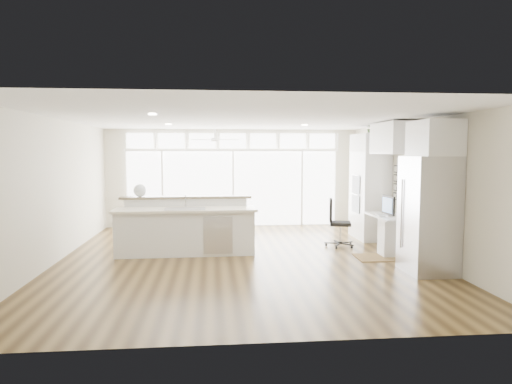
{
  "coord_description": "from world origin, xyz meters",
  "views": [
    {
      "loc": [
        -0.56,
        -8.76,
        2.07
      ],
      "look_at": [
        0.33,
        0.6,
        1.25
      ],
      "focal_mm": 32.0,
      "sensor_mm": 36.0,
      "label": 1
    }
  ],
  "objects": [
    {
      "name": "monitor",
      "position": [
        3.05,
        0.3,
        0.98
      ],
      "size": [
        0.12,
        0.52,
        0.43
      ],
      "primitive_type": "cube",
      "rotation": [
        0.0,
        0.0,
        0.07
      ],
      "color": "black",
      "rests_on": "desk_nook"
    },
    {
      "name": "kitchen_island",
      "position": [
        -1.12,
        0.5,
        0.57
      ],
      "size": [
        2.89,
        1.13,
        1.14
      ],
      "primitive_type": "cube",
      "rotation": [
        0.0,
        0.0,
        0.02
      ],
      "color": "white",
      "rests_on": "floor"
    },
    {
      "name": "oven_cabinet",
      "position": [
        3.17,
        1.8,
        1.25
      ],
      "size": [
        0.64,
        1.2,
        2.5
      ],
      "primitive_type": "cube",
      "color": "white",
      "rests_on": "floor"
    },
    {
      "name": "desk_nook",
      "position": [
        3.13,
        0.3,
        0.38
      ],
      "size": [
        0.72,
        1.3,
        0.76
      ],
      "primitive_type": "cube",
      "color": "white",
      "rests_on": "floor"
    },
    {
      "name": "wall_right",
      "position": [
        3.5,
        0.0,
        1.35
      ],
      "size": [
        0.04,
        8.0,
        2.7
      ],
      "primitive_type": "cube",
      "color": "beige",
      "rests_on": "floor"
    },
    {
      "name": "refrigerator",
      "position": [
        3.11,
        -1.35,
        1.0
      ],
      "size": [
        0.76,
        0.9,
        2.0
      ],
      "primitive_type": "cube",
      "color": "#BBBBC0",
      "rests_on": "floor"
    },
    {
      "name": "wall_front",
      "position": [
        0.0,
        -4.0,
        1.35
      ],
      "size": [
        7.0,
        0.04,
        2.7
      ],
      "primitive_type": "cube",
      "color": "beige",
      "rests_on": "floor"
    },
    {
      "name": "keyboard",
      "position": [
        2.88,
        0.3,
        0.77
      ],
      "size": [
        0.17,
        0.37,
        0.02
      ],
      "primitive_type": "cube",
      "rotation": [
        0.0,
        0.0,
        -0.12
      ],
      "color": "silver",
      "rests_on": "desk_nook"
    },
    {
      "name": "potted_plant",
      "position": [
        3.17,
        1.8,
        2.6
      ],
      "size": [
        0.27,
        0.3,
        0.21
      ],
      "primitive_type": "imported",
      "rotation": [
        0.0,
        0.0,
        0.15
      ],
      "color": "#335825",
      "rests_on": "oven_cabinet"
    },
    {
      "name": "upper_cabinets",
      "position": [
        3.17,
        0.3,
        2.35
      ],
      "size": [
        0.64,
        1.3,
        0.64
      ],
      "primitive_type": "cube",
      "color": "white",
      "rests_on": "wall_right"
    },
    {
      "name": "office_chair",
      "position": [
        2.21,
        0.9,
        0.52
      ],
      "size": [
        0.64,
        0.61,
        1.04
      ],
      "primitive_type": "cube",
      "rotation": [
        0.0,
        0.0,
        -0.22
      ],
      "color": "black",
      "rests_on": "floor"
    },
    {
      "name": "framed_photos",
      "position": [
        3.46,
        0.92,
        1.4
      ],
      "size": [
        0.06,
        0.22,
        0.8
      ],
      "primitive_type": "cube",
      "color": "black",
      "rests_on": "wall_right"
    },
    {
      "name": "ceiling_fan",
      "position": [
        -0.5,
        2.8,
        2.48
      ],
      "size": [
        1.16,
        1.16,
        0.32
      ],
      "primitive_type": "cube",
      "color": "white",
      "rests_on": "ceiling"
    },
    {
      "name": "fridge_cabinet",
      "position": [
        3.17,
        -1.35,
        2.3
      ],
      "size": [
        0.64,
        0.9,
        0.6
      ],
      "primitive_type": "cube",
      "color": "white",
      "rests_on": "wall_right"
    },
    {
      "name": "transom_row",
      "position": [
        0.0,
        3.94,
        2.38
      ],
      "size": [
        5.9,
        0.06,
        0.4
      ],
      "primitive_type": "cube",
      "color": "white",
      "rests_on": "wall_back"
    },
    {
      "name": "rug",
      "position": [
        2.73,
        -0.22,
        0.01
      ],
      "size": [
        1.01,
        0.75,
        0.01
      ],
      "primitive_type": "cube",
      "rotation": [
        0.0,
        0.0,
        -0.03
      ],
      "color": "#3E2913",
      "rests_on": "floor"
    },
    {
      "name": "wall_left",
      "position": [
        -3.5,
        0.0,
        1.35
      ],
      "size": [
        0.04,
        8.0,
        2.7
      ],
      "primitive_type": "cube",
      "color": "beige",
      "rests_on": "floor"
    },
    {
      "name": "wall_back",
      "position": [
        0.0,
        4.0,
        1.35
      ],
      "size": [
        7.0,
        0.04,
        2.7
      ],
      "primitive_type": "cube",
      "color": "beige",
      "rests_on": "floor"
    },
    {
      "name": "fishbowl",
      "position": [
        -2.08,
        0.88,
        1.27
      ],
      "size": [
        0.3,
        0.3,
        0.27
      ],
      "primitive_type": "sphere",
      "rotation": [
        0.0,
        0.0,
        -0.13
      ],
      "color": "silver",
      "rests_on": "kitchen_island"
    },
    {
      "name": "ceiling",
      "position": [
        0.0,
        0.0,
        2.7
      ],
      "size": [
        7.0,
        8.0,
        0.02
      ],
      "primitive_type": "cube",
      "color": "white",
      "rests_on": "wall_back"
    },
    {
      "name": "desk_window",
      "position": [
        3.46,
        0.3,
        1.55
      ],
      "size": [
        0.04,
        0.85,
        0.85
      ],
      "primitive_type": "cube",
      "color": "silver",
      "rests_on": "wall_right"
    },
    {
      "name": "glass_wall",
      "position": [
        0.0,
        3.94,
        1.05
      ],
      "size": [
        5.8,
        0.06,
        2.08
      ],
      "primitive_type": "cube",
      "color": "white",
      "rests_on": "wall_back"
    },
    {
      "name": "floor",
      "position": [
        0.0,
        0.0,
        -0.01
      ],
      "size": [
        7.0,
        8.0,
        0.02
      ],
      "primitive_type": "cube",
      "color": "#3A2812",
      "rests_on": "ground"
    },
    {
      "name": "recessed_lights",
      "position": [
        0.0,
        0.2,
        2.68
      ],
      "size": [
        3.4,
        3.0,
        0.02
      ],
      "primitive_type": "cube",
      "color": "white",
      "rests_on": "ceiling"
    }
  ]
}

